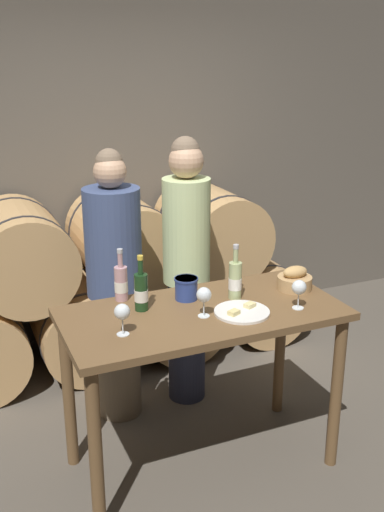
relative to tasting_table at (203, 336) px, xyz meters
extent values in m
plane|color=#564F44|center=(0.00, 0.00, -0.79)|extent=(10.00, 10.00, 0.00)
cube|color=#60594F|center=(0.00, 1.96, 0.81)|extent=(10.00, 0.12, 3.20)
cylinder|color=tan|center=(-0.35, 1.42, -0.47)|extent=(0.64, 0.85, 0.64)
cylinder|color=#2D2D33|center=(-0.35, 1.15, -0.47)|extent=(0.65, 0.02, 0.65)
cylinder|color=#2D2D33|center=(-0.35, 1.69, -0.47)|extent=(0.65, 0.02, 0.65)
cylinder|color=tan|center=(0.35, 1.42, -0.47)|extent=(0.64, 0.85, 0.64)
cylinder|color=#2D2D33|center=(0.35, 1.15, -0.47)|extent=(0.65, 0.02, 0.65)
cylinder|color=#2D2D33|center=(0.35, 1.69, -0.47)|extent=(0.65, 0.02, 0.65)
cylinder|color=tan|center=(1.06, 1.42, -0.47)|extent=(0.64, 0.85, 0.64)
cylinder|color=#2D2D33|center=(1.06, 1.15, -0.47)|extent=(0.65, 0.02, 0.65)
cylinder|color=#2D2D33|center=(1.06, 1.69, -0.47)|extent=(0.65, 0.02, 0.65)
cylinder|color=tan|center=(-0.71, 1.42, 0.11)|extent=(0.64, 0.85, 0.64)
cylinder|color=#2D2D33|center=(-0.71, 1.15, 0.11)|extent=(0.65, 0.02, 0.65)
cylinder|color=#2D2D33|center=(-0.71, 1.69, 0.11)|extent=(0.65, 0.02, 0.65)
cylinder|color=tan|center=(0.00, 1.42, 0.11)|extent=(0.64, 0.85, 0.64)
cylinder|color=#2D2D33|center=(0.00, 1.15, 0.11)|extent=(0.65, 0.02, 0.65)
cylinder|color=#2D2D33|center=(0.00, 1.69, 0.11)|extent=(0.65, 0.02, 0.65)
cylinder|color=tan|center=(0.71, 1.42, 0.11)|extent=(0.64, 0.85, 0.64)
cylinder|color=#2D2D33|center=(0.71, 1.15, 0.11)|extent=(0.65, 0.02, 0.65)
cylinder|color=#2D2D33|center=(0.71, 1.69, 0.11)|extent=(0.65, 0.02, 0.65)
cylinder|color=brown|center=(-0.66, -0.29, -0.34)|extent=(0.06, 0.06, 0.89)
cylinder|color=brown|center=(0.66, -0.29, -0.34)|extent=(0.06, 0.06, 0.89)
cylinder|color=brown|center=(-0.66, 0.29, -0.34)|extent=(0.06, 0.06, 0.89)
cylinder|color=brown|center=(0.66, 0.29, -0.34)|extent=(0.06, 0.06, 0.89)
cube|color=brown|center=(0.00, 0.00, 0.12)|extent=(1.44, 0.70, 0.04)
cylinder|color=#756651|center=(-0.27, 0.68, -0.38)|extent=(0.27, 0.27, 0.81)
cylinder|color=#3D4C75|center=(-0.27, 0.68, 0.35)|extent=(0.33, 0.33, 0.64)
sphere|color=tan|center=(-0.27, 0.68, 0.76)|extent=(0.19, 0.19, 0.19)
sphere|color=#75604C|center=(-0.27, 0.69, 0.81)|extent=(0.15, 0.15, 0.15)
cylinder|color=#2D334C|center=(0.19, 0.68, -0.38)|extent=(0.24, 0.24, 0.82)
cylinder|color=beige|center=(0.19, 0.68, 0.36)|extent=(0.29, 0.29, 0.65)
sphere|color=tan|center=(0.19, 0.68, 0.79)|extent=(0.21, 0.21, 0.21)
sphere|color=#75604C|center=(0.19, 0.69, 0.85)|extent=(0.17, 0.17, 0.17)
cylinder|color=#193819|center=(-0.29, 0.13, 0.24)|extent=(0.07, 0.07, 0.19)
cylinder|color=#193819|center=(-0.29, 0.13, 0.38)|extent=(0.03, 0.03, 0.08)
cylinder|color=gold|center=(-0.29, 0.13, 0.43)|extent=(0.03, 0.03, 0.02)
cylinder|color=white|center=(-0.29, 0.13, 0.23)|extent=(0.07, 0.07, 0.06)
cylinder|color=#ADBC7F|center=(0.22, 0.08, 0.25)|extent=(0.07, 0.07, 0.20)
cylinder|color=#ADBC7F|center=(0.22, 0.08, 0.39)|extent=(0.03, 0.03, 0.08)
cylinder|color=#B7B7BC|center=(0.22, 0.08, 0.44)|extent=(0.03, 0.03, 0.02)
cylinder|color=white|center=(0.22, 0.08, 0.23)|extent=(0.07, 0.07, 0.06)
cylinder|color=#BC8E93|center=(-0.34, 0.30, 0.24)|extent=(0.07, 0.07, 0.19)
cylinder|color=#BC8E93|center=(-0.34, 0.30, 0.37)|extent=(0.03, 0.03, 0.08)
cylinder|color=#B7B7BC|center=(-0.34, 0.30, 0.42)|extent=(0.03, 0.03, 0.02)
cylinder|color=white|center=(-0.34, 0.30, 0.22)|extent=(0.07, 0.07, 0.06)
cylinder|color=navy|center=(-0.02, 0.17, 0.20)|extent=(0.12, 0.12, 0.12)
cylinder|color=navy|center=(-0.02, 0.17, 0.26)|extent=(0.13, 0.13, 0.01)
cylinder|color=tan|center=(0.59, 0.07, 0.18)|extent=(0.19, 0.19, 0.07)
ellipsoid|color=tan|center=(0.59, 0.07, 0.24)|extent=(0.15, 0.09, 0.07)
cylinder|color=white|center=(0.17, -0.11, 0.15)|extent=(0.28, 0.28, 0.01)
cube|color=beige|center=(0.22, -0.09, 0.17)|extent=(0.07, 0.06, 0.02)
cube|color=#E0CC7F|center=(0.11, -0.14, 0.17)|extent=(0.07, 0.06, 0.02)
cylinder|color=white|center=(-0.46, -0.11, 0.15)|extent=(0.06, 0.06, 0.00)
cylinder|color=white|center=(-0.46, -0.11, 0.19)|extent=(0.01, 0.01, 0.08)
sphere|color=white|center=(-0.46, -0.11, 0.26)|extent=(0.08, 0.08, 0.08)
cylinder|color=white|center=(-0.03, -0.07, 0.15)|extent=(0.06, 0.06, 0.00)
cylinder|color=white|center=(-0.03, -0.07, 0.19)|extent=(0.01, 0.01, 0.08)
sphere|color=white|center=(-0.03, -0.07, 0.26)|extent=(0.08, 0.08, 0.08)
cylinder|color=white|center=(0.46, -0.17, 0.15)|extent=(0.06, 0.06, 0.00)
cylinder|color=white|center=(0.46, -0.17, 0.19)|extent=(0.01, 0.01, 0.08)
sphere|color=white|center=(0.46, -0.17, 0.26)|extent=(0.08, 0.08, 0.08)
camera|label=1|loc=(-1.16, -2.56, 1.40)|focal=42.00mm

